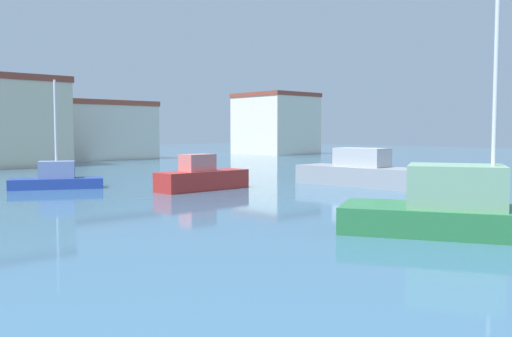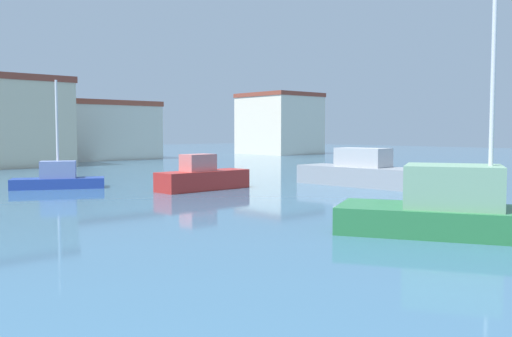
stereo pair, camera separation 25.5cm
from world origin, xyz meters
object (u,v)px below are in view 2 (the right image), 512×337
object	(u,v)px
motorboat_red_behind_lamppost	(202,177)
sailboat_blue_distant_east	(58,178)
motorboat_grey_mid_harbor	(374,174)
sailboat_green_near_pier	(479,211)

from	to	relation	value
motorboat_red_behind_lamppost	sailboat_blue_distant_east	xyz separation A→B (m)	(-4.91, 5.28, -0.09)
motorboat_red_behind_lamppost	sailboat_blue_distant_east	size ratio (longest dim) A/B	0.90
motorboat_grey_mid_harbor	motorboat_red_behind_lamppost	bearing A→B (deg)	148.97
motorboat_red_behind_lamppost	sailboat_green_near_pier	bearing A→B (deg)	-95.63
motorboat_grey_mid_harbor	sailboat_green_near_pier	bearing A→B (deg)	-131.36
sailboat_blue_distant_east	motorboat_red_behind_lamppost	bearing A→B (deg)	-47.10
motorboat_grey_mid_harbor	sailboat_blue_distant_east	size ratio (longest dim) A/B	1.66
sailboat_green_near_pier	motorboat_grey_mid_harbor	distance (m)	13.44
motorboat_grey_mid_harbor	sailboat_blue_distant_east	world-z (taller)	sailboat_blue_distant_east
motorboat_red_behind_lamppost	sailboat_blue_distant_east	world-z (taller)	sailboat_blue_distant_east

